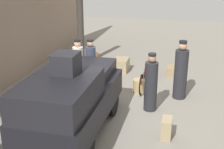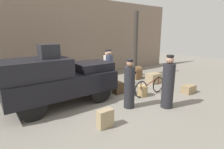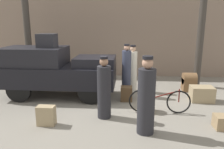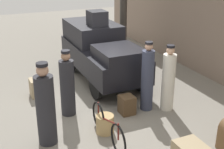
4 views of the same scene
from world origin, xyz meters
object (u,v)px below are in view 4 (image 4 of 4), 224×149
object	(u,v)px
wicker_basket	(105,124)
trunk_wicker_pale	(35,88)
truck	(100,50)
porter_with_bicycle	(46,108)
porter_lifting_near_truck	(168,80)
porter_carrying_trunk	(67,86)
trunk_on_truck_roof	(97,18)
bicycle	(108,127)
porter_standing_middle	(147,79)
suitcase_small_leather	(127,105)

from	to	relation	value
wicker_basket	trunk_wicker_pale	world-z (taller)	trunk_wicker_pale
truck	porter_with_bicycle	world-z (taller)	porter_with_bicycle
porter_lifting_near_truck	porter_carrying_trunk	xyz separation A→B (m)	(-0.80, -2.47, -0.03)
trunk_on_truck_roof	porter_with_bicycle	bearing A→B (deg)	-37.43
truck	porter_carrying_trunk	distance (m)	2.54
trunk_on_truck_roof	bicycle	bearing A→B (deg)	-18.54
wicker_basket	trunk_on_truck_roof	size ratio (longest dim) A/B	0.73
wicker_basket	porter_carrying_trunk	world-z (taller)	porter_carrying_trunk
porter_carrying_trunk	porter_standing_middle	distance (m)	2.06
suitcase_small_leather	trunk_wicker_pale	bearing A→B (deg)	-135.83
truck	suitcase_small_leather	distance (m)	2.62
bicycle	trunk_on_truck_roof	size ratio (longest dim) A/B	2.96
bicycle	porter_with_bicycle	xyz separation A→B (m)	(-0.49, -1.22, 0.49)
wicker_basket	porter_lifting_near_truck	size ratio (longest dim) A/B	0.25
porter_carrying_trunk	trunk_wicker_pale	bearing A→B (deg)	-157.67
porter_with_bicycle	trunk_on_truck_roof	bearing A→B (deg)	142.57
porter_carrying_trunk	trunk_on_truck_roof	world-z (taller)	trunk_on_truck_roof
truck	porter_with_bicycle	xyz separation A→B (m)	(2.98, -2.46, -0.13)
wicker_basket	trunk_on_truck_roof	world-z (taller)	trunk_on_truck_roof
truck	trunk_wicker_pale	world-z (taller)	truck
bicycle	trunk_wicker_pale	size ratio (longest dim) A/B	3.47
bicycle	porter_carrying_trunk	world-z (taller)	porter_carrying_trunk
trunk_wicker_pale	trunk_on_truck_roof	bearing A→B (deg)	107.37
truck	porter_lifting_near_truck	size ratio (longest dim) A/B	2.19
porter_carrying_trunk	suitcase_small_leather	xyz separation A→B (m)	(0.60, 1.38, -0.54)
wicker_basket	porter_lifting_near_truck	distance (m)	2.10
bicycle	porter_lifting_near_truck	bearing A→B (deg)	110.53
truck	trunk_on_truck_roof	bearing A→B (deg)	180.00
bicycle	trunk_on_truck_roof	xyz separation A→B (m)	(-3.71, 1.24, 1.63)
bicycle	trunk_wicker_pale	world-z (taller)	bicycle
wicker_basket	trunk_wicker_pale	bearing A→B (deg)	-157.54
porter_standing_middle	porter_with_bicycle	bearing A→B (deg)	-79.82
porter_standing_middle	trunk_on_truck_roof	size ratio (longest dim) A/B	3.08
trunk_wicker_pale	bicycle	bearing A→B (deg)	18.68
truck	bicycle	distance (m)	3.74
wicker_basket	suitcase_small_leather	world-z (taller)	suitcase_small_leather
porter_carrying_trunk	trunk_on_truck_roof	xyz separation A→B (m)	(-2.14, 1.67, 1.19)
truck	porter_lifting_near_truck	world-z (taller)	porter_lifting_near_truck
trunk_wicker_pale	trunk_on_truck_roof	size ratio (longest dim) A/B	0.85
bicycle	porter_standing_middle	size ratio (longest dim) A/B	0.96
porter_standing_middle	suitcase_small_leather	distance (m)	0.86
truck	porter_with_bicycle	distance (m)	3.86
bicycle	porter_standing_middle	xyz separation A→B (m)	(-0.99, 1.55, 0.51)
suitcase_small_leather	trunk_on_truck_roof	world-z (taller)	trunk_on_truck_roof
truck	bicycle	size ratio (longest dim) A/B	2.18
bicycle	suitcase_small_leather	world-z (taller)	bicycle
porter_standing_middle	wicker_basket	bearing A→B (deg)	-66.51
porter_with_bicycle	porter_standing_middle	distance (m)	2.81
suitcase_small_leather	trunk_on_truck_roof	xyz separation A→B (m)	(-2.74, 0.29, 1.74)
bicycle	porter_standing_middle	distance (m)	1.91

